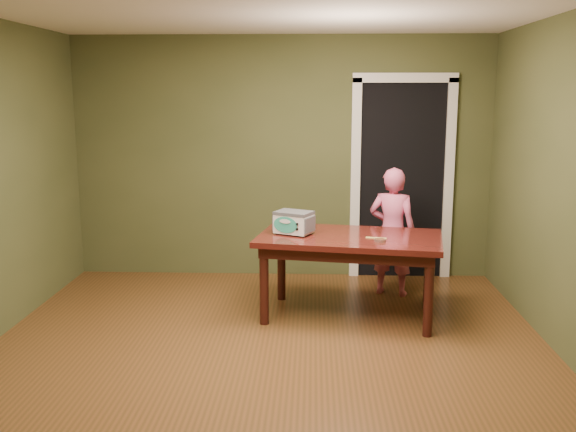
{
  "coord_description": "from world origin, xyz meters",
  "views": [
    {
      "loc": [
        0.34,
        -4.43,
        2.0
      ],
      "look_at": [
        0.13,
        1.0,
        0.95
      ],
      "focal_mm": 40.0,
      "sensor_mm": 36.0,
      "label": 1
    }
  ],
  "objects": [
    {
      "name": "spatula",
      "position": [
        0.9,
        1.04,
        0.75
      ],
      "size": [
        0.18,
        0.07,
        0.01
      ],
      "primitive_type": "cube",
      "rotation": [
        0.0,
        0.0,
        -0.24
      ],
      "color": "#F7E46B",
      "rests_on": "dining_table"
    },
    {
      "name": "child",
      "position": [
        1.13,
        1.82,
        0.64
      ],
      "size": [
        0.54,
        0.44,
        1.28
      ],
      "primitive_type": "imported",
      "rotation": [
        0.0,
        0.0,
        2.81
      ],
      "color": "#D65881",
      "rests_on": "floor"
    },
    {
      "name": "room_shell",
      "position": [
        0.0,
        0.0,
        1.71
      ],
      "size": [
        4.52,
        5.02,
        2.61
      ],
      "color": "#4B4F2A",
      "rests_on": "ground"
    },
    {
      "name": "doorway",
      "position": [
        1.3,
        2.78,
        1.06
      ],
      "size": [
        1.1,
        0.66,
        2.25
      ],
      "color": "black",
      "rests_on": "ground"
    },
    {
      "name": "floor",
      "position": [
        0.0,
        0.0,
        0.0
      ],
      "size": [
        5.0,
        5.0,
        0.0
      ],
      "primitive_type": "plane",
      "color": "brown",
      "rests_on": "ground"
    },
    {
      "name": "dining_table",
      "position": [
        0.67,
        1.14,
        0.65
      ],
      "size": [
        1.73,
        1.16,
        0.75
      ],
      "rotation": [
        0.0,
        0.0,
        -0.17
      ],
      "color": "#3E120E",
      "rests_on": "floor"
    },
    {
      "name": "toy_oven",
      "position": [
        0.17,
        1.19,
        0.86
      ],
      "size": [
        0.39,
        0.34,
        0.21
      ],
      "rotation": [
        0.0,
        0.0,
        -0.45
      ],
      "color": "#4C4F54",
      "rests_on": "dining_table"
    },
    {
      "name": "baking_pan",
      "position": [
        0.92,
        0.92,
        0.76
      ],
      "size": [
        0.1,
        0.1,
        0.02
      ],
      "color": "silver",
      "rests_on": "dining_table"
    }
  ]
}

